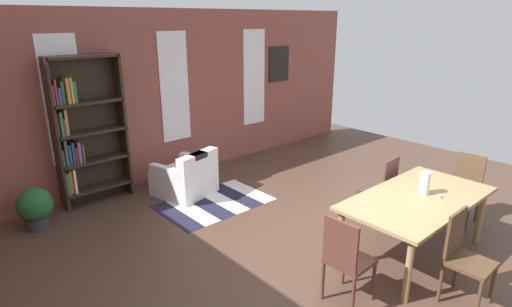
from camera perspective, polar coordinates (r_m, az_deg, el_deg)
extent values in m
plane|color=#4D362A|center=(5.11, 13.77, -14.58)|extent=(10.24, 10.24, 0.00)
cube|color=brown|center=(7.40, -11.51, 7.97)|extent=(8.88, 0.12, 2.90)
cube|color=white|center=(6.60, -25.21, 6.66)|extent=(0.55, 0.02, 1.88)
cube|color=white|center=(7.32, -11.30, 9.02)|extent=(0.55, 0.02, 1.88)
cube|color=white|center=(8.38, -0.28, 10.52)|extent=(0.55, 0.02, 1.88)
cube|color=#9C7D51|center=(5.16, 21.66, -5.82)|extent=(1.97, 1.03, 0.04)
cylinder|color=#9C7D51|center=(4.46, 20.47, -15.13)|extent=(0.07, 0.07, 0.72)
cylinder|color=#9C7D51|center=(5.93, 28.81, -7.71)|extent=(0.07, 0.07, 0.72)
cylinder|color=#9C7D51|center=(4.82, 11.67, -11.60)|extent=(0.07, 0.07, 0.72)
cylinder|color=#9C7D51|center=(6.20, 21.68, -5.55)|extent=(0.07, 0.07, 0.72)
cylinder|color=silver|center=(5.20, 22.45, -3.87)|extent=(0.12, 0.12, 0.27)
cylinder|color=silver|center=(5.21, 24.19, -5.46)|extent=(0.04, 0.04, 0.04)
cube|color=#4B3521|center=(4.64, 27.72, -13.44)|extent=(0.41, 0.41, 0.04)
cube|color=#4B3521|center=(4.58, 26.02, -10.06)|extent=(0.38, 0.04, 0.50)
cylinder|color=#4B3521|center=(4.58, 28.61, -17.58)|extent=(0.04, 0.04, 0.43)
cylinder|color=#4B3521|center=(4.87, 30.11, -15.55)|extent=(0.04, 0.04, 0.43)
cylinder|color=#4B3521|center=(4.67, 24.34, -16.16)|extent=(0.04, 0.04, 0.43)
cylinder|color=#4B3521|center=(4.96, 26.10, -14.28)|extent=(0.04, 0.04, 0.43)
cube|color=#4C2F2B|center=(5.98, 16.42, -4.91)|extent=(0.43, 0.43, 0.04)
cube|color=#4C2F2B|center=(5.82, 18.24, -3.10)|extent=(0.38, 0.06, 0.50)
cylinder|color=#4C2F2B|center=(6.30, 15.57, -5.97)|extent=(0.04, 0.04, 0.43)
cylinder|color=#4C2F2B|center=(6.01, 13.89, -7.04)|extent=(0.04, 0.04, 0.43)
cylinder|color=#4C2F2B|center=(6.15, 18.51, -6.84)|extent=(0.04, 0.04, 0.43)
cylinder|color=#4C2F2B|center=(5.86, 16.94, -7.99)|extent=(0.04, 0.04, 0.43)
cube|color=#4F3926|center=(6.37, 26.75, -4.76)|extent=(0.42, 0.42, 0.04)
cube|color=#4F3926|center=(6.45, 27.64, -2.23)|extent=(0.04, 0.38, 0.50)
cylinder|color=#4F3926|center=(6.35, 24.36, -6.77)|extent=(0.04, 0.04, 0.43)
cylinder|color=#4F3926|center=(6.25, 27.40, -7.64)|extent=(0.04, 0.04, 0.43)
cylinder|color=#4F3926|center=(6.67, 25.56, -5.78)|extent=(0.04, 0.04, 0.43)
cylinder|color=#4F3926|center=(6.57, 28.47, -6.58)|extent=(0.04, 0.04, 0.43)
cube|color=#532F25|center=(4.29, 12.95, -14.36)|extent=(0.41, 0.41, 0.04)
cube|color=#532F25|center=(4.03, 11.69, -12.42)|extent=(0.04, 0.38, 0.50)
cylinder|color=#532F25|center=(4.47, 16.06, -16.74)|extent=(0.04, 0.04, 0.43)
cylinder|color=#532F25|center=(4.62, 12.12, -15.12)|extent=(0.04, 0.04, 0.43)
cylinder|color=#532F25|center=(4.22, 13.39, -18.91)|extent=(0.04, 0.04, 0.43)
cylinder|color=#532F25|center=(4.38, 9.30, -17.06)|extent=(0.04, 0.04, 0.43)
cube|color=#2D2319|center=(6.47, -26.16, 1.98)|extent=(0.04, 0.28, 2.24)
cube|color=#2D2319|center=(6.78, -18.10, 3.65)|extent=(0.04, 0.28, 2.24)
cube|color=#2D2319|center=(6.73, -22.44, 3.06)|extent=(1.04, 0.01, 2.24)
cube|color=#2D2319|center=(6.88, -21.15, -4.37)|extent=(1.00, 0.28, 0.04)
cube|color=#33724C|center=(6.69, -24.95, -3.75)|extent=(0.05, 0.24, 0.34)
cube|color=orange|center=(6.70, -24.50, -3.55)|extent=(0.04, 0.15, 0.36)
cube|color=white|center=(6.71, -24.13, -3.42)|extent=(0.03, 0.22, 0.38)
cube|color=#2D2319|center=(6.73, -21.59, -0.84)|extent=(1.00, 0.28, 0.04)
cube|color=#33724C|center=(6.56, -25.46, -0.56)|extent=(0.04, 0.16, 0.24)
cube|color=#4C4C51|center=(6.55, -25.10, 0.14)|extent=(0.04, 0.17, 0.38)
cube|color=#284C8C|center=(6.58, -24.64, -0.11)|extent=(0.03, 0.16, 0.30)
cube|color=#284C8C|center=(6.58, -24.26, 0.10)|extent=(0.03, 0.17, 0.33)
cube|color=#B22D28|center=(6.61, -23.93, -0.18)|extent=(0.03, 0.20, 0.24)
cube|color=#8C4C8C|center=(6.61, -23.63, 0.22)|extent=(0.04, 0.22, 0.32)
cube|color=#4C4C51|center=(6.63, -23.22, 0.17)|extent=(0.03, 0.24, 0.29)
cube|color=#2D2319|center=(6.60, -22.04, 2.84)|extent=(1.00, 0.28, 0.04)
cube|color=orange|center=(6.43, -26.08, 3.63)|extent=(0.03, 0.15, 0.33)
cube|color=#33724C|center=(6.44, -25.73, 3.79)|extent=(0.04, 0.24, 0.35)
cube|color=#4C4C51|center=(6.46, -25.33, 3.39)|extent=(0.03, 0.23, 0.24)
cube|color=orange|center=(6.46, -25.10, 4.03)|extent=(0.04, 0.18, 0.38)
cube|color=#2D2319|center=(6.51, -22.50, 6.64)|extent=(1.00, 0.28, 0.04)
cube|color=#8C4C8C|center=(6.35, -26.62, 7.34)|extent=(0.03, 0.21, 0.29)
cube|color=#B22D28|center=(6.35, -26.36, 7.72)|extent=(0.03, 0.24, 0.36)
cube|color=#284C8C|center=(6.37, -25.90, 7.25)|extent=(0.04, 0.22, 0.24)
cube|color=#33724C|center=(6.38, -25.46, 7.67)|extent=(0.04, 0.14, 0.31)
cube|color=orange|center=(6.40, -24.98, 7.96)|extent=(0.05, 0.23, 0.36)
cube|color=gold|center=(6.41, -24.54, 8.07)|extent=(0.03, 0.21, 0.37)
cube|color=#33724C|center=(6.43, -24.12, 7.86)|extent=(0.05, 0.16, 0.30)
cube|color=#2D2319|center=(6.43, -23.22, 12.33)|extent=(1.00, 0.28, 0.04)
cube|color=white|center=(6.78, -9.98, -3.90)|extent=(0.98, 0.98, 0.40)
cube|color=white|center=(6.44, -8.09, -1.43)|extent=(0.81, 0.36, 0.35)
cube|color=white|center=(6.92, -8.17, -0.92)|extent=(0.30, 0.73, 0.15)
cube|color=white|center=(6.46, -12.17, -2.56)|extent=(0.30, 0.73, 0.15)
cube|color=black|center=(6.40, -8.14, -0.29)|extent=(0.31, 0.24, 0.08)
cylinder|color=#333338|center=(6.42, -28.13, -8.42)|extent=(0.31, 0.31, 0.16)
sphere|color=#235B2D|center=(6.32, -28.49, -6.27)|extent=(0.46, 0.46, 0.46)
cube|color=#1E1E33|center=(6.11, -11.15, -8.56)|extent=(0.28, 1.09, 0.01)
cube|color=white|center=(6.24, -8.95, -7.85)|extent=(0.28, 1.09, 0.01)
cube|color=#1E1E33|center=(6.38, -6.85, -7.16)|extent=(0.28, 1.09, 0.01)
cube|color=white|center=(6.52, -4.84, -6.49)|extent=(0.28, 1.09, 0.01)
cube|color=#1E1E33|center=(6.67, -2.93, -5.84)|extent=(0.28, 1.09, 0.01)
cube|color=white|center=(6.83, -1.11, -5.21)|extent=(0.28, 1.09, 0.01)
cube|color=black|center=(8.82, 3.20, 12.38)|extent=(0.56, 0.03, 0.72)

